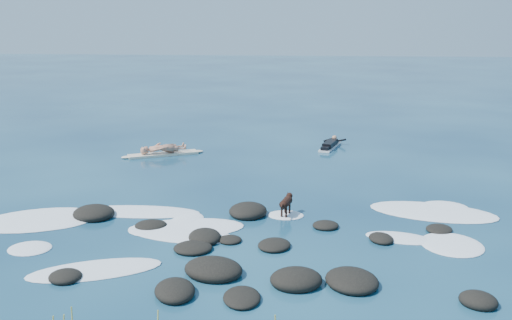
# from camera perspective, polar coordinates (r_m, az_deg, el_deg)

# --- Properties ---
(ground) EXTENTS (160.00, 160.00, 0.00)m
(ground) POSITION_cam_1_polar(r_m,az_deg,el_deg) (16.77, -1.90, -6.24)
(ground) COLOR #0A2642
(ground) RESTS_ON ground
(reef_rocks) EXTENTS (13.43, 6.70, 0.47)m
(reef_rocks) POSITION_cam_1_polar(r_m,az_deg,el_deg) (14.56, -4.80, -9.08)
(reef_rocks) COLOR black
(reef_rocks) RESTS_ON ground
(breaking_foam) EXTENTS (15.83, 7.61, 0.12)m
(breaking_foam) POSITION_cam_1_polar(r_m,az_deg,el_deg) (16.51, -4.12, -6.56)
(breaking_foam) COLOR white
(breaking_foam) RESTS_ON ground
(standing_surfer_rig) EXTENTS (3.39, 1.93, 2.06)m
(standing_surfer_rig) POSITION_cam_1_polar(r_m,az_deg,el_deg) (25.03, -9.33, 2.27)
(standing_surfer_rig) COLOR beige
(standing_surfer_rig) RESTS_ON ground
(paddling_surfer_rig) EXTENTS (1.33, 2.50, 0.43)m
(paddling_surfer_rig) POSITION_cam_1_polar(r_m,az_deg,el_deg) (26.54, 7.43, 1.53)
(paddling_surfer_rig) COLOR silver
(paddling_surfer_rig) RESTS_ON ground
(dog) EXTENTS (0.42, 1.04, 0.67)m
(dog) POSITION_cam_1_polar(r_m,az_deg,el_deg) (17.14, 3.05, -4.23)
(dog) COLOR black
(dog) RESTS_ON ground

